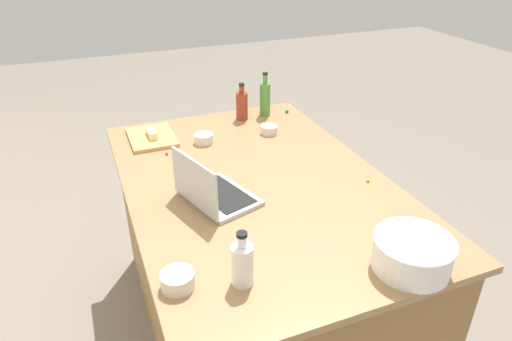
% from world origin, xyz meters
% --- Properties ---
extents(ground_plane, '(12.00, 12.00, 0.00)m').
position_xyz_m(ground_plane, '(0.00, 0.00, 0.00)').
color(ground_plane, slate).
extents(island_counter, '(1.65, 1.10, 0.90)m').
position_xyz_m(island_counter, '(0.00, 0.00, 0.45)').
color(island_counter, olive).
rests_on(island_counter, ground).
extents(laptop, '(0.36, 0.31, 0.22)m').
position_xyz_m(laptop, '(-0.09, 0.23, 0.95)').
color(laptop, '#B7B7BC').
rests_on(laptop, island_counter).
extents(mixing_bowl_large, '(0.26, 0.26, 0.11)m').
position_xyz_m(mixing_bowl_large, '(-0.71, -0.26, 0.96)').
color(mixing_bowl_large, white).
rests_on(mixing_bowl_large, island_counter).
extents(bottle_vinegar, '(0.07, 0.07, 0.19)m').
position_xyz_m(bottle_vinegar, '(-0.58, 0.28, 0.98)').
color(bottle_vinegar, white).
rests_on(bottle_vinegar, island_counter).
extents(bottle_soy, '(0.07, 0.07, 0.21)m').
position_xyz_m(bottle_soy, '(0.68, -0.19, 0.98)').
color(bottle_soy, maroon).
rests_on(bottle_soy, island_counter).
extents(bottle_olive, '(0.06, 0.06, 0.25)m').
position_xyz_m(bottle_olive, '(0.69, -0.33, 1.00)').
color(bottle_olive, '#4C8C38').
rests_on(bottle_olive, island_counter).
extents(cutting_board, '(0.30, 0.23, 0.02)m').
position_xyz_m(cutting_board, '(0.60, 0.34, 0.91)').
color(cutting_board, tan).
rests_on(cutting_board, island_counter).
extents(butter_stick_left, '(0.11, 0.04, 0.04)m').
position_xyz_m(butter_stick_left, '(0.59, 0.34, 0.94)').
color(butter_stick_left, '#F4E58C').
rests_on(butter_stick_left, cutting_board).
extents(ramekin_small, '(0.11, 0.11, 0.05)m').
position_xyz_m(ramekin_small, '(-0.52, 0.47, 0.93)').
color(ramekin_small, beige).
rests_on(ramekin_small, island_counter).
extents(ramekin_medium, '(0.10, 0.10, 0.05)m').
position_xyz_m(ramekin_medium, '(0.46, 0.10, 0.92)').
color(ramekin_medium, beige).
rests_on(ramekin_medium, island_counter).
extents(ramekin_wide, '(0.09, 0.09, 0.04)m').
position_xyz_m(ramekin_wide, '(0.44, -0.25, 0.92)').
color(ramekin_wide, beige).
rests_on(ramekin_wide, island_counter).
extents(candy_0, '(0.02, 0.02, 0.02)m').
position_xyz_m(candy_0, '(0.68, -0.47, 0.91)').
color(candy_0, green).
rests_on(candy_0, island_counter).
extents(candy_1, '(0.01, 0.01, 0.01)m').
position_xyz_m(candy_1, '(0.39, 0.31, 0.91)').
color(candy_1, '#CC3399').
rests_on(candy_1, island_counter).
extents(candy_2, '(0.02, 0.02, 0.02)m').
position_xyz_m(candy_2, '(-0.76, -0.18, 0.91)').
color(candy_2, red).
rests_on(candy_2, island_counter).
extents(candy_3, '(0.01, 0.01, 0.01)m').
position_xyz_m(candy_3, '(-0.19, -0.45, 0.91)').
color(candy_3, yellow).
rests_on(candy_3, island_counter).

